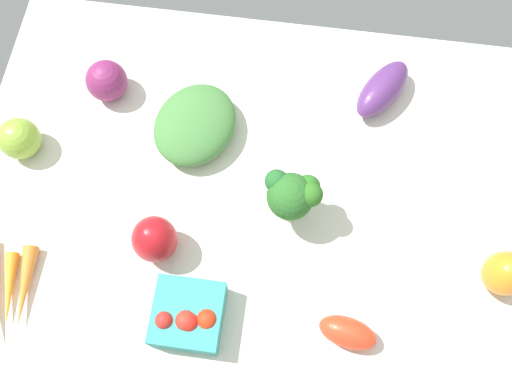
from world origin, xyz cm
name	(u,v)px	position (x,y,z in cm)	size (l,w,h in cm)	color
tablecloth	(256,198)	(0.00, 0.00, 1.00)	(104.00, 76.00, 2.00)	silver
berry_basket	(188,316)	(-7.83, -22.90, 5.11)	(11.02, 11.02, 6.79)	teal
broccoli_head	(293,195)	(6.33, -2.10, 10.24)	(9.70, 7.89, 12.29)	#A3CD87
bell_pepper_orange	(505,273)	(41.99, -9.57, 6.45)	(7.10, 7.10, 8.89)	orange
roma_tomato	(348,333)	(17.74, -22.05, 4.45)	(9.47, 4.90, 4.90)	red
leafy_greens_clump	(195,125)	(-12.67, 11.09, 5.18)	(17.06, 14.34, 6.36)	#447E3D
heirloom_tomato_green	(19,139)	(-43.23, 3.84, 5.74)	(7.48, 7.48, 7.48)	#88B339
carrot_bunch	(5,289)	(-38.91, -22.46, 3.38)	(12.11, 17.68, 2.97)	orange
eggplant	(382,89)	(20.70, 23.13, 5.10)	(14.08, 6.20, 6.20)	#5A2F71
bell_pepper_red	(155,239)	(-15.32, -11.58, 6.73)	(7.54, 7.54, 9.47)	red
red_onion_center	(107,81)	(-30.43, 17.58, 5.86)	(7.73, 7.73, 7.73)	#80275E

